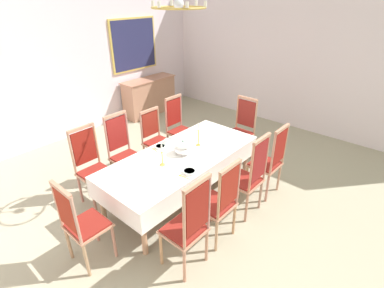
{
  "coord_description": "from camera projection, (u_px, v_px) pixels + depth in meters",
  "views": [
    {
      "loc": [
        -2.66,
        -2.49,
        2.83
      ],
      "look_at": [
        0.19,
        -0.02,
        0.85
      ],
      "focal_mm": 27.24,
      "sensor_mm": 36.0,
      "label": 1
    }
  ],
  "objects": [
    {
      "name": "chair_north_a",
      "position": [
        92.0,
        165.0,
        4.2
      ],
      "size": [
        0.44,
        0.42,
        1.18
      ],
      "rotation": [
        0.0,
        0.0,
        3.14
      ],
      "color": "tan",
      "rests_on": "ground"
    },
    {
      "name": "bowl_near_left",
      "position": [
        160.0,
        147.0,
        4.38
      ],
      "size": [
        0.16,
        0.16,
        0.03
      ],
      "color": "white",
      "rests_on": "tablecloth"
    },
    {
      "name": "framed_painting",
      "position": [
        134.0,
        45.0,
        6.92
      ],
      "size": [
        1.3,
        0.05,
        1.2
      ],
      "color": "#D1B251"
    },
    {
      "name": "chair_north_d",
      "position": [
        179.0,
        127.0,
        5.43
      ],
      "size": [
        0.44,
        0.42,
        1.16
      ],
      "rotation": [
        0.0,
        0.0,
        3.14
      ],
      "color": "#BA7357",
      "rests_on": "ground"
    },
    {
      "name": "tablecloth",
      "position": [
        182.0,
        159.0,
        4.24
      ],
      "size": [
        2.46,
        1.07,
        0.31
      ],
      "color": "white",
      "rests_on": "dining_table"
    },
    {
      "name": "right_wall",
      "position": [
        299.0,
        52.0,
        6.23
      ],
      "size": [
        0.08,
        6.62,
        3.36
      ],
      "primitive_type": "cube",
      "color": "silver",
      "rests_on": "ground"
    },
    {
      "name": "chair_south_b",
      "position": [
        219.0,
        201.0,
        3.51
      ],
      "size": [
        0.44,
        0.42,
        1.15
      ],
      "color": "tan",
      "rests_on": "ground"
    },
    {
      "name": "bowl_near_right",
      "position": [
        189.0,
        172.0,
        3.77
      ],
      "size": [
        0.17,
        0.17,
        0.04
      ],
      "color": "white",
      "rests_on": "tablecloth"
    },
    {
      "name": "chair_north_c",
      "position": [
        156.0,
        138.0,
        5.05
      ],
      "size": [
        0.44,
        0.42,
        1.08
      ],
      "rotation": [
        0.0,
        0.0,
        3.14
      ],
      "color": "tan",
      "rests_on": "ground"
    },
    {
      "name": "dining_table",
      "position": [
        182.0,
        159.0,
        4.24
      ],
      "size": [
        2.44,
        1.05,
        0.74
      ],
      "color": "tan",
      "rests_on": "ground"
    },
    {
      "name": "chair_south_c",
      "position": [
        249.0,
        175.0,
        3.95
      ],
      "size": [
        0.44,
        0.42,
        1.23
      ],
      "color": "tan",
      "rests_on": "ground"
    },
    {
      "name": "sideboard",
      "position": [
        149.0,
        96.0,
        7.45
      ],
      "size": [
        1.44,
        0.48,
        0.9
      ],
      "rotation": [
        0.0,
        0.0,
        3.14
      ],
      "color": "tan",
      "rests_on": "ground"
    },
    {
      "name": "candlestick_west",
      "position": [
        162.0,
        157.0,
        3.89
      ],
      "size": [
        0.07,
        0.07,
        0.31
      ],
      "color": "gold",
      "rests_on": "tablecloth"
    },
    {
      "name": "spoon_secondary",
      "position": [
        182.0,
        176.0,
        3.71
      ],
      "size": [
        0.04,
        0.18,
        0.01
      ],
      "rotation": [
        0.0,
        0.0,
        0.11
      ],
      "color": "gold",
      "rests_on": "tablecloth"
    },
    {
      "name": "spoon_primary",
      "position": [
        154.0,
        149.0,
        4.33
      ],
      "size": [
        0.05,
        0.18,
        0.01
      ],
      "rotation": [
        0.0,
        0.0,
        -0.19
      ],
      "color": "gold",
      "rests_on": "tablecloth"
    },
    {
      "name": "soup_tureen",
      "position": [
        183.0,
        147.0,
        4.18
      ],
      "size": [
        0.27,
        0.27,
        0.22
      ],
      "color": "white",
      "rests_on": "tablecloth"
    },
    {
      "name": "chair_south_d",
      "position": [
        269.0,
        160.0,
        4.35
      ],
      "size": [
        0.44,
        0.42,
        1.17
      ],
      "color": "tan",
      "rests_on": "ground"
    },
    {
      "name": "back_wall",
      "position": [
        56.0,
        58.0,
        5.7
      ],
      "size": [
        7.31,
        0.08,
        3.36
      ],
      "primitive_type": "cube",
      "color": "silver",
      "rests_on": "ground"
    },
    {
      "name": "chair_north_b",
      "position": [
        124.0,
        151.0,
        4.58
      ],
      "size": [
        0.44,
        0.42,
        1.2
      ],
      "rotation": [
        0.0,
        0.0,
        3.14
      ],
      "color": "tan",
      "rests_on": "ground"
    },
    {
      "name": "ground",
      "position": [
        183.0,
        197.0,
        4.55
      ],
      "size": [
        7.31,
        6.62,
        0.04
      ],
      "primitive_type": "cube",
      "color": "#A39B81"
    },
    {
      "name": "chair_south_a",
      "position": [
        188.0,
        225.0,
        3.11
      ],
      "size": [
        0.44,
        0.42,
        1.23
      ],
      "color": "tan",
      "rests_on": "ground"
    },
    {
      "name": "chandelier",
      "position": [
        179.0,
        6.0,
        3.3
      ],
      "size": [
        0.65,
        0.63,
        0.66
      ],
      "color": "gold"
    },
    {
      "name": "chair_head_west",
      "position": [
        81.0,
        223.0,
        3.19
      ],
      "size": [
        0.42,
        0.44,
        1.12
      ],
      "rotation": [
        0.0,
        0.0,
        -1.57
      ],
      "color": "#BA7163",
      "rests_on": "ground"
    },
    {
      "name": "bowl_far_left",
      "position": [
        169.0,
        141.0,
        4.54
      ],
      "size": [
        0.17,
        0.17,
        0.04
      ],
      "color": "white",
      "rests_on": "tablecloth"
    },
    {
      "name": "candlestick_east",
      "position": [
        198.0,
        137.0,
        4.39
      ],
      "size": [
        0.07,
        0.07,
        0.37
      ],
      "color": "gold",
      "rests_on": "tablecloth"
    },
    {
      "name": "chair_head_east",
      "position": [
        242.0,
        128.0,
        5.36
      ],
      "size": [
        0.42,
        0.44,
        1.16
      ],
      "rotation": [
        0.0,
        0.0,
        1.57
      ],
      "color": "tan",
      "rests_on": "ground"
    }
  ]
}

